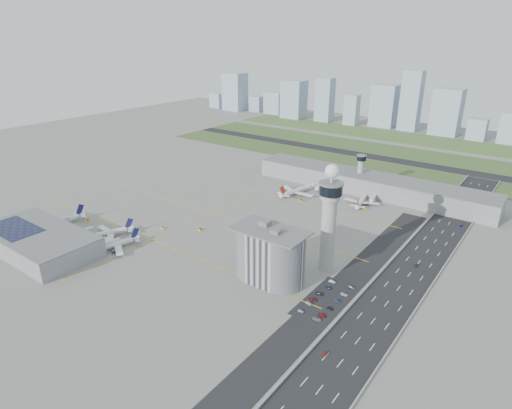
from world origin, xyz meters
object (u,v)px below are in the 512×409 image
Objects in this scene: car_lot_10 at (344,294)px; car_lot_9 at (337,301)px; car_lot_3 at (320,294)px; airplane_far_b at (362,198)px; airplane_near_c at (111,242)px; car_lot_0 at (301,311)px; car_lot_1 at (309,303)px; control_tower at (329,214)px; jet_bridge_near_2 at (100,249)px; car_lot_6 at (317,319)px; car_hw_1 at (416,265)px; admin_building at (270,255)px; jet_bridge_far_1 at (374,197)px; car_lot_5 at (332,281)px; jet_bridge_near_0 at (50,225)px; car_hw_0 at (325,354)px; tug_0 at (88,221)px; airplane_far_a at (298,188)px; tug_5 at (364,208)px; car_lot_8 at (330,308)px; car_lot_11 at (352,287)px; tug_3 at (200,229)px; car_hw_4 at (459,198)px; car_hw_2 at (460,226)px; jet_bridge_far_0 at (322,185)px; secondary_tower at (360,169)px; airplane_near_a at (57,220)px; tug_1 at (123,229)px; car_lot_7 at (322,315)px; airplane_near_b at (105,230)px; car_lot_2 at (313,299)px; jet_bridge_near_1 at (73,236)px; tug_2 at (163,228)px.

car_lot_9 is at bearing 177.34° from car_lot_10.
airplane_far_b is at bearing 6.03° from car_lot_3.
airplane_near_c reaches higher than car_lot_3.
car_lot_0 is 0.92× the size of car_lot_1.
control_tower is 4.61× the size of jet_bridge_near_2.
airplane_near_c is 9.45× the size of car_lot_10.
car_lot_6 is 85.07m from car_hw_1.
admin_building is 154.50m from jet_bridge_far_1.
car_lot_5 is at bearing 2.69° from jet_bridge_far_1.
jet_bridge_near_0 is 4.21× the size of car_hw_0.
car_lot_3 is at bearing 172.64° from car_lot_5.
airplane_far_a is at bearing 41.18° from tug_0.
jet_bridge_near_0 is at bearing 87.75° from tug_5.
car_lot_1 is 1.12× the size of car_lot_8.
car_lot_9 is 0.80× the size of car_lot_11.
tug_3 is 118.75m from car_lot_11.
car_hw_1 is at bearing -90.87° from car_hw_4.
car_lot_1 is at bearing -96.52° from car_hw_2.
jet_bridge_far_0 and jet_bridge_far_1 have the same top height.
airplane_near_c is at bearing 108.90° from car_lot_8.
airplane_far_b reaches higher than car_hw_4.
jet_bridge_far_0 is (-44.53, 13.57, -1.96)m from airplane_far_b.
car_hw_2 is (30.35, 159.11, -0.02)m from car_lot_6.
secondary_tower reaches higher than tug_3.
airplane_near_a is at bearing -73.18° from airplane_near_c.
tug_1 reaches higher than car_lot_7.
jet_bridge_near_0 reaches higher than car_lot_11.
airplane_near_c reaches higher than car_lot_7.
car_lot_6 is 1.03× the size of car_lot_11.
tug_3 is 123.36m from car_lot_7.
car_hw_4 is (15.37, 198.61, 0.02)m from car_lot_9.
car_lot_1 reaches higher than car_lot_9.
airplane_far_a is 12.43× the size of tug_5.
jet_bridge_far_1 is at bearing 99.16° from control_tower.
car_lot_3 is 46.63m from car_hw_0.
car_hw_1 is at bearing 139.67° from airplane_near_b.
car_lot_7 is (194.70, 2.66, -0.36)m from tug_0.
airplane_far_a is at bearing 30.95° from car_lot_0.
secondary_tower reaches higher than car_lot_2.
car_lot_5 is (195.72, 56.56, -2.24)m from jet_bridge_near_0.
control_tower is 4.61× the size of jet_bridge_near_1.
car_hw_1 is at bearing 4.32° from tug_0.
admin_building reaches higher than car_hw_4.
airplane_near_a reaches higher than car_hw_4.
airplane_near_a reaches higher than car_lot_10.
admin_building is at bearing -10.08° from tug_0.
car_lot_3 is at bearing 17.71° from car_lot_6.
car_lot_5 is at bearing -61.16° from jet_bridge_near_1.
tug_2 reaches higher than car_lot_0.
airplane_far_b is at bearing 30.54° from tug_0.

